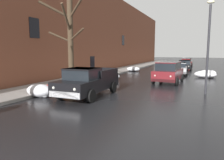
% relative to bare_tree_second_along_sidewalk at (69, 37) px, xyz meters
% --- Properties ---
extents(left_sidewalk_slab, '(3.26, 80.00, 0.16)m').
position_rel_bare_tree_second_along_sidewalk_xyz_m(left_sidewalk_slab, '(-1.48, 6.16, -3.70)').
color(left_sidewalk_slab, gray).
rests_on(left_sidewalk_slab, ground).
extents(brick_townhouse_facade, '(0.63, 80.00, 11.06)m').
position_rel_bare_tree_second_along_sidewalk_xyz_m(brick_townhouse_facade, '(-3.62, 6.16, 1.75)').
color(brick_townhouse_facade, brown).
rests_on(brick_townhouse_facade, ground).
extents(snow_bank_near_corner_left, '(1.84, 1.09, 0.67)m').
position_rel_bare_tree_second_along_sidewalk_xyz_m(snow_bank_near_corner_left, '(0.65, 14.13, -3.46)').
color(snow_bank_near_corner_left, white).
rests_on(snow_bank_near_corner_left, ground).
extents(snow_bank_along_left_kerb, '(2.16, 1.38, 0.71)m').
position_rel_bare_tree_second_along_sidewalk_xyz_m(snow_bank_along_left_kerb, '(9.55, 10.20, -3.43)').
color(snow_bank_along_left_kerb, white).
rests_on(snow_bank_along_left_kerb, ground).
extents(snow_bank_mid_block_left, '(2.91, 1.05, 0.76)m').
position_rel_bare_tree_second_along_sidewalk_xyz_m(snow_bank_mid_block_left, '(0.79, 4.70, -3.41)').
color(snow_bank_mid_block_left, white).
rests_on(snow_bank_mid_block_left, ground).
extents(snow_bank_near_corner_right, '(1.75, 1.28, 0.79)m').
position_rel_bare_tree_second_along_sidewalk_xyz_m(snow_bank_near_corner_right, '(9.85, 10.60, -3.40)').
color(snow_bank_near_corner_right, white).
rests_on(snow_bank_near_corner_right, ground).
extents(snow_bank_along_right_kerb, '(1.77, 1.07, 0.77)m').
position_rel_bare_tree_second_along_sidewalk_xyz_m(snow_bank_along_right_kerb, '(0.43, -3.83, -3.42)').
color(snow_bank_along_right_kerb, white).
rests_on(snow_bank_along_right_kerb, ground).
extents(bare_tree_second_along_sidewalk, '(3.28, 1.94, 7.01)m').
position_rel_bare_tree_second_along_sidewalk_xyz_m(bare_tree_second_along_sidewalk, '(0.00, 0.00, 0.00)').
color(bare_tree_second_along_sidewalk, '#423323').
rests_on(bare_tree_second_along_sidewalk, ground).
extents(pickup_truck_black_approaching_near_lane, '(2.25, 5.24, 1.76)m').
position_rel_bare_tree_second_along_sidewalk_xyz_m(pickup_truck_black_approaching_near_lane, '(2.92, -2.47, -2.90)').
color(pickup_truck_black_approaching_near_lane, black).
rests_on(pickup_truck_black_approaching_near_lane, ground).
extents(suv_maroon_parked_kerbside_close, '(2.29, 4.42, 1.82)m').
position_rel_bare_tree_second_along_sidewalk_xyz_m(suv_maroon_parked_kerbside_close, '(6.61, 5.12, -2.79)').
color(suv_maroon_parked_kerbside_close, maroon).
rests_on(suv_maroon_parked_kerbside_close, ground).
extents(sedan_silver_parked_kerbside_mid, '(2.06, 4.20, 1.42)m').
position_rel_bare_tree_second_along_sidewalk_xyz_m(sedan_silver_parked_kerbside_mid, '(6.79, 12.26, -3.03)').
color(sedan_silver_parked_kerbside_mid, '#B7B7BC').
rests_on(sedan_silver_parked_kerbside_mid, ground).
extents(sedan_black_parked_far_down_block, '(2.17, 3.99, 1.42)m').
position_rel_bare_tree_second_along_sidewalk_xyz_m(sedan_black_parked_far_down_block, '(6.86, 19.11, -3.03)').
color(sedan_black_parked_far_down_block, black).
rests_on(sedan_black_parked_far_down_block, ground).
extents(sedan_red_queued_behind_truck, '(1.97, 4.44, 1.42)m').
position_rel_bare_tree_second_along_sidewalk_xyz_m(sedan_red_queued_behind_truck, '(6.66, 25.40, -3.03)').
color(sedan_red_queued_behind_truck, red).
rests_on(sedan_red_queued_behind_truck, ground).
extents(sedan_white_at_far_intersection, '(2.14, 4.19, 1.42)m').
position_rel_bare_tree_second_along_sidewalk_xyz_m(sedan_white_at_far_intersection, '(6.25, 32.24, -3.03)').
color(sedan_white_at_far_intersection, silver).
rests_on(sedan_white_at_far_intersection, ground).
extents(fire_hydrant, '(0.42, 0.22, 0.71)m').
position_rel_bare_tree_second_along_sidewalk_xyz_m(fire_hydrant, '(0.67, -3.46, -3.42)').
color(fire_hydrant, red).
rests_on(fire_hydrant, ground).
extents(street_lamp_post, '(0.44, 0.24, 5.79)m').
position_rel_bare_tree_second_along_sidewalk_xyz_m(street_lamp_post, '(9.55, 1.02, -0.53)').
color(street_lamp_post, '#28282D').
rests_on(street_lamp_post, ground).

